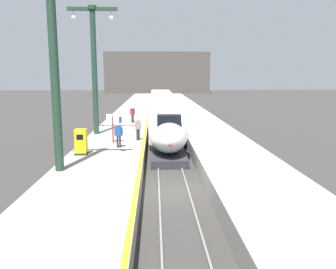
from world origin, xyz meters
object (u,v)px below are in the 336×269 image
Objects in this scene: station_column_near at (53,48)px; station_column_mid at (94,60)px; ticket_machine_yellow at (81,143)px; passenger_near_edge at (133,113)px; highspeed_train_main at (163,111)px; rolling_suitcase at (120,120)px; passenger_mid_platform at (138,127)px; passenger_far_waiting at (119,133)px; departure_info_board at (113,122)px.

station_column_mid is (0.00, 11.48, -0.02)m from station_column_near.
ticket_machine_yellow is at bearing -87.43° from station_column_mid.
station_column_mid is 6.15× the size of passenger_near_edge.
highspeed_train_main reaches higher than ticket_machine_yellow.
passenger_near_edge is at bearing 81.33° from ticket_machine_yellow.
passenger_near_edge is 1.72× the size of rolling_suitcase.
passenger_mid_platform is 2.91m from passenger_far_waiting.
passenger_mid_platform reaches higher than rolling_suitcase.
station_column_near is 4.92× the size of departure_info_board.
passenger_far_waiting reaches higher than rolling_suitcase.
departure_info_board is (0.62, -11.02, 1.20)m from rolling_suitcase.
departure_info_board is (-0.59, 1.70, 0.52)m from passenger_far_waiting.
passenger_mid_platform is at bearing -84.07° from passenger_near_edge.
passenger_far_waiting is at bearing -101.84° from highspeed_train_main.
highspeed_train_main is 15.19m from departure_info_board.
station_column_mid is 6.47m from departure_info_board.
passenger_far_waiting reaches higher than ticket_machine_yellow.
station_column_mid is at bearing 113.22° from passenger_far_waiting.
highspeed_train_main reaches higher than departure_info_board.
rolling_suitcase is at bearing 93.24° from departure_info_board.
highspeed_train_main is 19.20m from ticket_machine_yellow.
highspeed_train_main is 22.55× the size of passenger_mid_platform.
station_column_mid is 6.15× the size of passenger_mid_platform.
station_column_mid is 4.90× the size of departure_info_board.
departure_info_board is at bearing 109.06° from passenger_far_waiting.
station_column_near reaches higher than passenger_near_edge.
highspeed_train_main is at bearing 60.82° from station_column_mid.
highspeed_train_main is 23.82× the size of ticket_machine_yellow.
passenger_near_edge and passenger_mid_platform have the same top height.
station_column_near reaches higher than station_column_mid.
highspeed_train_main is 23.43m from station_column_near.
highspeed_train_main is at bearing 78.16° from passenger_far_waiting.
station_column_near reaches higher than passenger_far_waiting.
passenger_mid_platform is (-2.23, -13.68, 0.11)m from highspeed_train_main.
highspeed_train_main reaches higher than rolling_suitcase.
station_column_near is 6.52× the size of ticket_machine_yellow.
station_column_near is 10.51m from passenger_mid_platform.
ticket_machine_yellow is 0.75× the size of departure_info_board.
passenger_near_edge is at bearing -133.09° from highspeed_train_main.
passenger_near_edge is 1.06× the size of ticket_machine_yellow.
station_column_near is at bearing -98.03° from passenger_near_edge.
passenger_mid_platform is (3.67, -3.12, -5.17)m from station_column_mid.
ticket_machine_yellow is at bearing -93.55° from rolling_suitcase.
passenger_near_edge is at bearing 89.37° from passenger_far_waiting.
station_column_near is 19.39m from rolling_suitcase.
passenger_far_waiting is 2.96m from ticket_machine_yellow.
passenger_near_edge is 0.80× the size of departure_info_board.
passenger_far_waiting is at bearing 66.57° from station_column_near.
passenger_mid_platform is 10.37m from rolling_suitcase.
departure_info_board reaches higher than ticket_machine_yellow.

